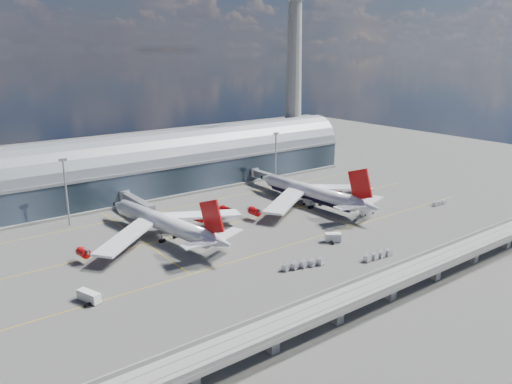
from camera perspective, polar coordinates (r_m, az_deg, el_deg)
ground at (r=175.47m, az=0.87°, el=-5.35°), size 500.00×500.00×0.00m
taxi_lines at (r=192.32m, az=-3.17°, el=-3.43°), size 200.00×80.12×0.01m
terminal at (r=236.01m, az=-10.80°, el=2.83°), size 200.00×30.00×28.00m
control_tower at (r=281.93m, az=4.35°, el=13.44°), size 19.00×19.00×103.00m
guideway at (r=137.70m, az=15.24°, el=-9.75°), size 220.00×8.50×7.20m
floodlight_mast_left at (r=197.34m, az=-20.89°, el=0.17°), size 3.00×0.70×25.70m
floodlight_mast_right at (r=242.90m, az=2.27°, el=4.03°), size 3.00×0.70×25.70m
airliner_left at (r=176.01m, az=-10.27°, el=-3.54°), size 62.69×65.97×20.14m
airliner_right at (r=211.69m, az=6.49°, el=-0.11°), size 64.35×67.26×21.34m
jet_bridge_left at (r=206.00m, az=-13.64°, el=-1.03°), size 4.40×28.00×7.25m
jet_bridge_right at (r=238.02m, az=1.64°, el=1.70°), size 4.40×32.00×7.25m
service_truck_0 at (r=140.35m, az=-18.55°, el=-11.25°), size 4.60×7.43×2.93m
service_truck_1 at (r=174.02m, az=8.79°, el=-5.16°), size 5.91×5.13×3.16m
service_truck_2 at (r=205.00m, az=12.60°, el=-2.16°), size 7.23×2.34×2.61m
service_truck_3 at (r=215.89m, az=11.00°, el=-1.06°), size 3.05×6.88×3.28m
service_truck_4 at (r=212.43m, az=6.10°, el=-1.17°), size 3.50×5.70×3.08m
service_truck_5 at (r=196.79m, az=-4.68°, el=-2.58°), size 5.19×5.69×2.70m
cargo_train_0 at (r=163.62m, az=13.76°, el=-7.07°), size 11.74×3.00×1.94m
cargo_train_1 at (r=153.50m, az=5.47°, el=-8.24°), size 14.31×5.58×1.91m
cargo_train_2 at (r=226.26m, az=20.20°, el=-1.19°), size 7.60×2.03×1.68m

